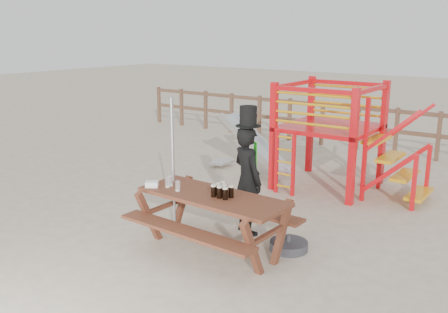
# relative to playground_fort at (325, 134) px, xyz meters

# --- Properties ---
(ground) EXTENTS (60.00, 60.00, 0.00)m
(ground) POSITION_rel_playground_fort_xyz_m (-0.12, -3.58, -1.07)
(ground) COLOR #C6B49A
(ground) RESTS_ON ground
(back_fence) EXTENTS (15.09, 0.09, 1.20)m
(back_fence) POSITION_rel_playground_fort_xyz_m (-0.12, 3.42, -0.34)
(back_fence) COLOR brown
(back_fence) RESTS_ON ground
(playground_fort) EXTENTS (4.71, 1.84, 2.10)m
(playground_fort) POSITION_rel_playground_fort_xyz_m (0.00, 0.00, 0.00)
(playground_fort) COLOR red
(playground_fort) RESTS_ON ground
(picnic_table) EXTENTS (2.20, 1.55, 0.83)m
(picnic_table) POSITION_rel_playground_fort_xyz_m (0.04, -3.75, -0.55)
(picnic_table) COLOR brown
(picnic_table) RESTS_ON ground
(man_with_hat) EXTENTS (0.72, 0.62, 1.97)m
(man_with_hat) POSITION_rel_playground_fort_xyz_m (0.07, -2.91, -0.19)
(man_with_hat) COLOR black
(man_with_hat) RESTS_ON ground
(metal_pole) EXTENTS (0.05, 0.05, 2.10)m
(metal_pole) POSITION_rel_playground_fort_xyz_m (-0.84, -3.57, -0.02)
(metal_pole) COLOR #B2B2B7
(metal_pole) RESTS_ON ground
(parasol_base) EXTENTS (0.55, 0.55, 0.23)m
(parasol_base) POSITION_rel_playground_fort_xyz_m (0.91, -3.11, -1.01)
(parasol_base) COLOR #323236
(parasol_base) RESTS_ON ground
(paper_bag) EXTENTS (0.23, 0.22, 0.08)m
(paper_bag) POSITION_rel_playground_fort_xyz_m (-0.90, -3.97, -0.20)
(paper_bag) COLOR white
(paper_bag) RESTS_ON picnic_table
(stout_pints) EXTENTS (0.29, 0.28, 0.17)m
(stout_pints) POSITION_rel_playground_fort_xyz_m (0.19, -3.74, -0.15)
(stout_pints) COLOR black
(stout_pints) RESTS_ON picnic_table
(empty_glasses) EXTENTS (0.31, 0.19, 0.15)m
(empty_glasses) POSITION_rel_playground_fort_xyz_m (-0.62, -3.85, -0.17)
(empty_glasses) COLOR silver
(empty_glasses) RESTS_ON picnic_table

